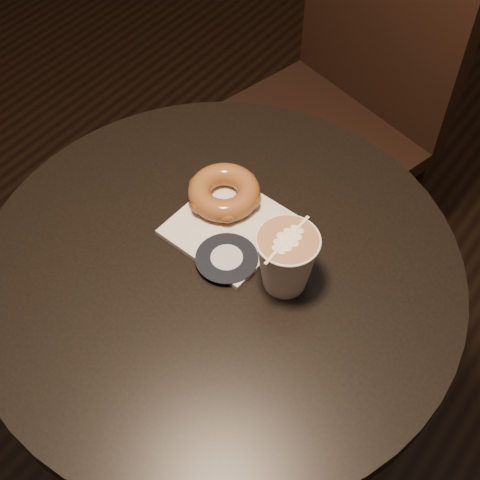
# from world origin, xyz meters

# --- Properties ---
(cafe_table) EXTENTS (0.70, 0.70, 0.75)m
(cafe_table) POSITION_xyz_m (0.00, 0.00, 0.55)
(cafe_table) COLOR black
(cafe_table) RESTS_ON ground
(chair) EXTENTS (0.51, 0.51, 1.07)m
(chair) POSITION_xyz_m (-0.15, 0.62, 0.60)
(chair) COLOR black
(chair) RESTS_ON ground
(pastry_bag) EXTENTS (0.16, 0.16, 0.01)m
(pastry_bag) POSITION_xyz_m (-0.03, 0.06, 0.75)
(pastry_bag) COLOR silver
(pastry_bag) RESTS_ON cafe_table
(doughnut) EXTENTS (0.11, 0.11, 0.04)m
(doughnut) POSITION_xyz_m (-0.06, 0.09, 0.78)
(doughnut) COLOR brown
(doughnut) RESTS_ON pastry_bag
(latte_cup) EXTENTS (0.09, 0.09, 0.10)m
(latte_cup) POSITION_xyz_m (0.09, 0.03, 0.80)
(latte_cup) COLOR silver
(latte_cup) RESTS_ON cafe_table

